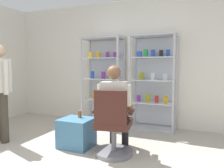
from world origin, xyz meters
The scene contains 8 objects.
back_wall centered at (0.00, 3.00, 1.35)m, with size 6.00×0.10×2.70m, color silver.
display_cabinet_left centered at (-0.55, 2.76, 0.97)m, with size 0.90×0.45×1.90m.
display_cabinet_right centered at (0.55, 2.76, 0.97)m, with size 0.90×0.45×1.90m.
office_chair centered at (0.32, 1.19, 0.39)m, with size 0.60×0.56×0.96m.
seated_shopkeeper centered at (0.29, 1.35, 0.71)m, with size 0.54×0.61×1.29m.
storage_crate centered at (-0.35, 1.30, 0.23)m, with size 0.50×0.45×0.45m, color teal.
tea_glass centered at (-0.34, 1.39, 0.51)m, with size 0.06×0.06×0.11m, color brown.
standing_customer centered at (-1.65, 1.02, 0.93)m, with size 0.50×0.32×1.63m.
Camera 1 is at (1.48, -1.59, 1.29)m, focal length 34.86 mm.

